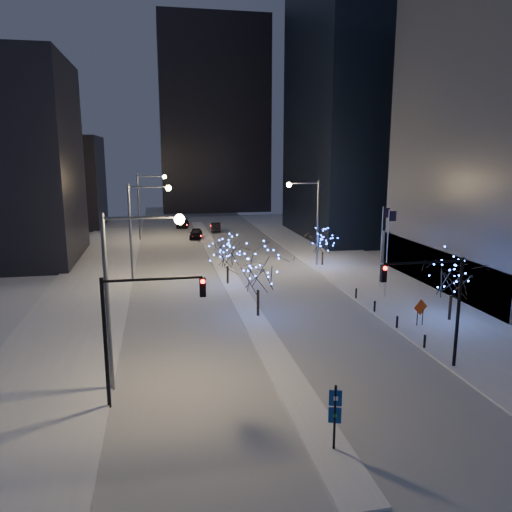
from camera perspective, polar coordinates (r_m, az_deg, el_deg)
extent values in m
plane|color=silver|center=(29.04, 4.39, -15.05)|extent=(160.00, 160.00, 0.00)
cube|color=#A3A8B1|center=(61.77, -4.27, -0.54)|extent=(20.00, 130.00, 0.02)
cube|color=white|center=(56.91, -3.66, -1.52)|extent=(2.00, 80.00, 0.15)
cube|color=white|center=(51.74, 14.59, -3.23)|extent=(10.00, 90.00, 0.15)
cube|color=white|center=(47.30, -19.13, -4.90)|extent=(8.00, 90.00, 0.15)
cube|color=black|center=(96.96, -22.56, 7.81)|extent=(18.00, 16.00, 16.00)
cube|color=black|center=(117.96, -4.89, 15.50)|extent=(24.00, 14.00, 42.00)
cylinder|color=#595E66|center=(28.29, -16.61, -5.35)|extent=(0.24, 0.24, 10.00)
cylinder|color=#595E66|center=(27.18, -12.98, 4.31)|extent=(4.00, 0.16, 0.16)
sphere|color=#F3BD79|center=(27.21, -8.75, 4.16)|extent=(0.56, 0.56, 0.56)
cylinder|color=#595E66|center=(52.66, -14.16, 2.53)|extent=(0.24, 0.24, 10.00)
cylinder|color=#595E66|center=(52.08, -12.20, 7.73)|extent=(4.00, 0.16, 0.16)
sphere|color=#F3BD79|center=(52.09, -9.98, 7.65)|extent=(0.56, 0.56, 0.56)
cylinder|color=#595E66|center=(77.44, -13.26, 5.40)|extent=(0.24, 0.24, 10.00)
cylinder|color=#595E66|center=(77.04, -11.92, 8.94)|extent=(4.00, 0.16, 0.16)
sphere|color=#F3BD79|center=(77.05, -10.41, 8.89)|extent=(0.56, 0.56, 0.56)
cylinder|color=#595E66|center=(58.42, 7.06, 3.67)|extent=(0.24, 0.24, 10.00)
cylinder|color=#595E66|center=(57.43, 5.50, 8.28)|extent=(3.50, 0.16, 0.16)
sphere|color=#F3BD79|center=(56.97, 3.79, 8.13)|extent=(0.56, 0.56, 0.56)
cylinder|color=black|center=(26.88, -16.82, -9.64)|extent=(0.20, 0.20, 7.00)
cylinder|color=black|center=(25.73, -11.70, -2.61)|extent=(5.00, 0.14, 0.14)
cube|color=black|center=(25.95, -6.12, -3.57)|extent=(0.32, 0.28, 1.00)
sphere|color=#FF0C05|center=(25.69, -6.10, -2.92)|extent=(0.22, 0.22, 0.22)
cylinder|color=black|center=(32.78, 22.09, -6.14)|extent=(0.20, 0.20, 7.00)
cylinder|color=black|center=(30.67, 18.64, -0.69)|extent=(5.00, 0.14, 0.14)
cube|color=black|center=(29.64, 14.37, -1.95)|extent=(0.32, 0.28, 1.00)
sphere|color=#FF0C05|center=(29.40, 14.55, -1.36)|extent=(0.22, 0.22, 0.22)
cylinder|color=silver|center=(46.48, 14.73, 0.25)|extent=(0.10, 0.10, 8.00)
cube|color=black|center=(46.10, 15.34, 4.42)|extent=(0.70, 0.03, 0.90)
cylinder|color=silver|center=(48.95, 14.11, 0.85)|extent=(0.10, 0.10, 8.00)
cube|color=black|center=(48.60, 14.68, 4.80)|extent=(0.70, 0.03, 0.90)
cylinder|color=black|center=(35.95, 18.71, -9.22)|extent=(0.16, 0.16, 0.90)
cylinder|color=black|center=(39.24, 15.82, -7.27)|extent=(0.16, 0.16, 0.90)
cylinder|color=black|center=(42.66, 13.41, -5.61)|extent=(0.16, 0.16, 0.90)
cylinder|color=black|center=(46.17, 11.36, -4.20)|extent=(0.16, 0.16, 0.90)
imported|color=black|center=(78.24, -6.88, 2.58)|extent=(2.48, 4.84, 1.58)
imported|color=black|center=(85.02, -4.63, 3.33)|extent=(2.11, 4.80, 1.54)
imported|color=black|center=(90.29, -8.37, 3.71)|extent=(2.69, 5.23, 1.45)
cylinder|color=black|center=(40.35, 0.23, -5.37)|extent=(0.22, 0.22, 2.13)
cylinder|color=black|center=(50.32, -3.26, -2.15)|extent=(0.22, 0.22, 1.76)
cylinder|color=black|center=(42.28, 21.30, -5.50)|extent=(0.22, 0.22, 1.98)
cylinder|color=black|center=(59.09, 7.60, -0.30)|extent=(0.22, 0.22, 1.49)
cylinder|color=black|center=(23.31, 8.98, -17.92)|extent=(0.11, 0.11, 3.18)
cube|color=navy|center=(22.84, 9.07, -15.74)|extent=(0.55, 0.25, 0.73)
cube|color=navy|center=(23.22, 9.00, -17.53)|extent=(0.55, 0.25, 0.73)
cylinder|color=black|center=(40.12, 17.95, -6.74)|extent=(0.07, 0.07, 1.22)
cylinder|color=black|center=(40.33, 18.50, -6.68)|extent=(0.07, 0.07, 1.22)
cube|color=#E7450C|center=(39.98, 18.30, -5.57)|extent=(1.24, 0.32, 1.26)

